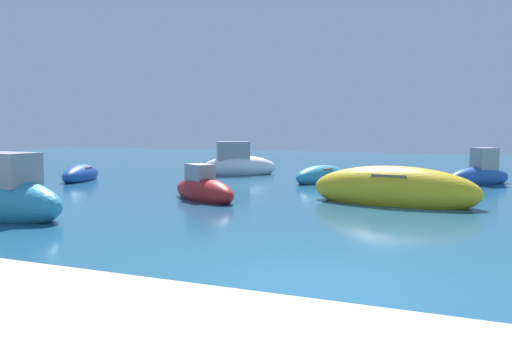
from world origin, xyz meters
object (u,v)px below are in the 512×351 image
Objects in this scene: moored_boat_6 at (81,175)px; moored_boat_5 at (321,176)px; moored_boat_0 at (394,190)px; moored_boat_8 at (480,175)px; moored_boat_2 at (238,165)px; moored_boat_7 at (204,190)px.

moored_boat_5 is at bearing -90.92° from moored_boat_6.
moored_boat_8 is at bearing 76.82° from moored_boat_0.
moored_boat_6 is at bearing 129.85° from moored_boat_5.
moored_boat_6 is (-9.63, -3.18, -0.01)m from moored_boat_5.
moored_boat_7 is (2.56, -8.34, -0.15)m from moored_boat_2.
moored_boat_2 reaches higher than moored_boat_5.
moored_boat_8 is at bearing -92.01° from moored_boat_6.
moored_boat_6 is at bearing -29.83° from moored_boat_8.
moored_boat_2 is 1.17× the size of moored_boat_5.
moored_boat_7 reaches higher than moored_boat_5.
moored_boat_8 is at bearing -52.98° from moored_boat_5.
moored_boat_6 is (-5.05, -5.09, -0.21)m from moored_boat_2.
moored_boat_7 is at bearing -105.38° from moored_boat_2.
moored_boat_6 is 1.04× the size of moored_boat_7.
moored_boat_0 is 1.60× the size of moored_boat_5.
moored_boat_8 is (2.46, 6.77, -0.03)m from moored_boat_0.
moored_boat_0 is at bearing 45.34° from moored_boat_7.
moored_boat_2 is 1.28× the size of moored_boat_8.
moored_boat_8 reaches higher than moored_boat_7.
moored_boat_2 is at bearing -48.30° from moored_boat_8.
moored_boat_5 is at bearing -31.58° from moored_boat_8.
moored_boat_5 is 6.74m from moored_boat_7.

